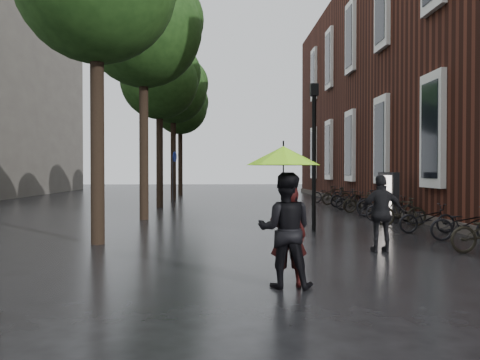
{
  "coord_description": "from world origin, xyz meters",
  "views": [
    {
      "loc": [
        -1.23,
        -5.08,
        1.74
      ],
      "look_at": [
        -0.78,
        5.82,
        1.54
      ],
      "focal_mm": 38.0,
      "sensor_mm": 36.0,
      "label": 1
    }
  ],
  "objects": [
    {
      "name": "ground",
      "position": [
        0.0,
        0.0,
        0.0
      ],
      "size": [
        120.0,
        120.0,
        0.0
      ],
      "primitive_type": "plane",
      "color": "black"
    },
    {
      "name": "brick_building",
      "position": [
        10.47,
        19.46,
        5.99
      ],
      "size": [
        10.2,
        33.2,
        12.0
      ],
      "color": "#38160F",
      "rests_on": "ground"
    },
    {
      "name": "street_trees",
      "position": [
        -3.99,
        15.91,
        6.34
      ],
      "size": [
        4.33,
        34.03,
        8.91
      ],
      "color": "black",
      "rests_on": "ground"
    },
    {
      "name": "person_burgundy",
      "position": [
        -0.2,
        2.44,
        0.76
      ],
      "size": [
        0.56,
        0.37,
        1.52
      ],
      "primitive_type": "imported",
      "rotation": [
        0.0,
        0.0,
        3.13
      ],
      "color": "black",
      "rests_on": "ground"
    },
    {
      "name": "person_black",
      "position": [
        -0.25,
        2.4,
        0.86
      ],
      "size": [
        0.93,
        0.78,
        1.71
      ],
      "primitive_type": "imported",
      "rotation": [
        0.0,
        0.0,
        2.97
      ],
      "color": "black",
      "rests_on": "ground"
    },
    {
      "name": "lime_umbrella",
      "position": [
        -0.28,
        2.39,
        1.96
      ],
      "size": [
        1.1,
        1.1,
        1.63
      ],
      "rotation": [
        0.0,
        0.0,
        0.13
      ],
      "color": "black",
      "rests_on": "ground"
    },
    {
      "name": "pedestrian_walking",
      "position": [
        2.22,
        5.56,
        0.83
      ],
      "size": [
        0.97,
        0.4,
        1.65
      ],
      "primitive_type": "imported",
      "rotation": [
        0.0,
        0.0,
        3.14
      ],
      "color": "black",
      "rests_on": "ground"
    },
    {
      "name": "parked_bicycles",
      "position": [
        4.63,
        13.67,
        0.45
      ],
      "size": [
        2.05,
        17.5,
        1.01
      ],
      "color": "black",
      "rests_on": "ground"
    },
    {
      "name": "ad_lightbox",
      "position": [
        4.54,
        12.06,
        0.85
      ],
      "size": [
        0.26,
        1.12,
        1.68
      ],
      "rotation": [
        0.0,
        0.0,
        0.15
      ],
      "color": "black",
      "rests_on": "ground"
    },
    {
      "name": "lamp_post",
      "position": [
        1.5,
        9.46,
        2.57
      ],
      "size": [
        0.22,
        0.22,
        4.24
      ],
      "rotation": [
        0.0,
        0.0,
        0.17
      ],
      "color": "black",
      "rests_on": "ground"
    },
    {
      "name": "cycle_sign",
      "position": [
        -3.3,
        17.97,
        1.72
      ],
      "size": [
        0.14,
        0.47,
        2.61
      ],
      "rotation": [
        0.0,
        0.0,
        -0.24
      ],
      "color": "#262628",
      "rests_on": "ground"
    }
  ]
}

